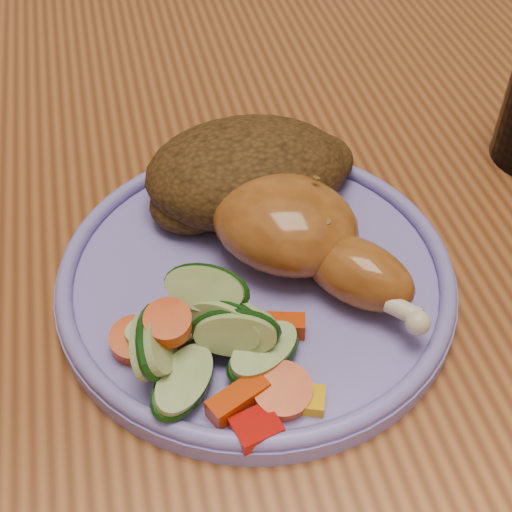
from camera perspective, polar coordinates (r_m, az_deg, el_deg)
name	(u,v)px	position (r m, az deg, el deg)	size (l,w,h in m)	color
dining_table	(270,280)	(0.55, 1.17, -1.91)	(0.90, 1.40, 0.75)	brown
chair_far	(171,60)	(1.14, -6.78, 15.28)	(0.42, 0.42, 0.91)	#4C2D16
plate	(256,280)	(0.43, 0.00, -1.94)	(0.24, 0.24, 0.01)	#756BC5
plate_rim	(256,268)	(0.42, 0.00, -0.94)	(0.24, 0.24, 0.01)	#756BC5
chicken_leg	(302,234)	(0.42, 3.68, 1.74)	(0.13, 0.15, 0.05)	#96541F
rice_pilaf	(250,173)	(0.46, -0.45, 6.66)	(0.14, 0.09, 0.06)	#442C11
vegetable_pile	(209,341)	(0.37, -3.80, -6.84)	(0.11, 0.11, 0.05)	#A50A05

